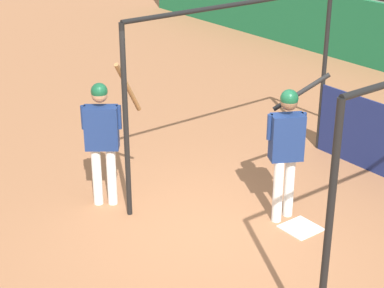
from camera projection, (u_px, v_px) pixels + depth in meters
ground_plane at (209, 229)px, 8.25m from camera, size 60.00×60.00×0.00m
batting_cage at (381, 122)px, 8.54m from camera, size 3.44×3.74×2.63m
home_plate at (301, 228)px, 8.27m from camera, size 0.44×0.44×0.02m
player_batter at (287, 143)px, 8.10m from camera, size 0.57×0.88×1.91m
player_waiting at (103, 133)px, 8.47m from camera, size 0.62×0.81×2.08m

